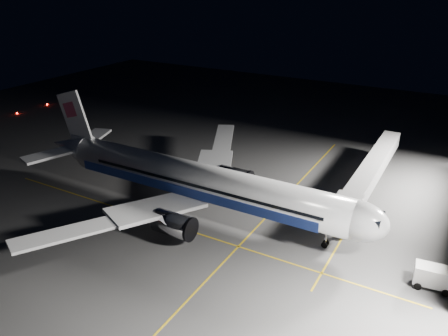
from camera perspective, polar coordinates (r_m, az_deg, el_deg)
name	(u,v)px	position (r m, az deg, el deg)	size (l,w,h in m)	color
ground	(201,211)	(70.62, -3.02, -5.57)	(200.00, 200.00, 0.00)	#4C4C4F
guide_line_main	(257,227)	(66.45, 4.34, -7.66)	(0.25, 80.00, 0.01)	gold
guide_line_cross	(180,228)	(66.38, -5.82, -7.76)	(70.00, 0.25, 0.01)	gold
guide_line_side	(354,217)	(71.56, 16.63, -6.21)	(0.25, 40.00, 0.01)	gold
airliner	(195,180)	(68.76, -3.87, -1.60)	(61.48, 54.22, 16.64)	silver
jet_bridge	(370,172)	(76.67, 18.52, -0.54)	(3.60, 34.40, 6.30)	#B2B2B7
service_truck	(438,278)	(59.65, 26.18, -12.75)	(5.83, 2.93, 2.88)	silver
baggage_tug	(215,163)	(85.82, -1.15, 0.70)	(2.61, 2.11, 1.88)	black
safety_cone_a	(175,188)	(77.41, -6.43, -2.60)	(0.45, 0.45, 0.68)	orange
safety_cone_b	(252,179)	(80.32, 3.74, -1.47)	(0.46, 0.46, 0.68)	orange
safety_cone_c	(213,170)	(84.03, -1.50, -0.23)	(0.44, 0.44, 0.66)	orange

